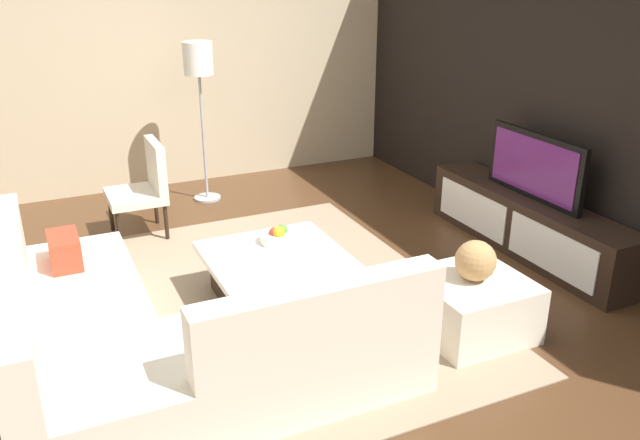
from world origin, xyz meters
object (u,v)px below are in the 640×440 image
(sectional_couch, at_px, (157,336))
(fruit_bowl, at_px, (278,236))
(coffee_table, at_px, (275,275))
(accent_chair_near, at_px, (145,183))
(media_console, at_px, (527,225))
(floor_lamp, at_px, (199,70))
(ottoman, at_px, (471,306))
(decorative_ball, at_px, (476,261))
(television, at_px, (535,166))

(sectional_couch, distance_m, fruit_bowl, 1.35)
(coffee_table, relative_size, accent_chair_near, 1.14)
(sectional_couch, bearing_deg, coffee_table, 120.94)
(media_console, relative_size, coffee_table, 2.22)
(media_console, relative_size, sectional_couch, 0.95)
(floor_lamp, bearing_deg, fruit_bowl, -1.07)
(ottoman, bearing_deg, floor_lamp, -164.99)
(accent_chair_near, bearing_deg, decorative_ball, 30.49)
(accent_chair_near, relative_size, decorative_ball, 3.17)
(ottoman, relative_size, fruit_bowl, 2.50)
(ottoman, bearing_deg, accent_chair_near, -148.39)
(sectional_couch, height_order, decorative_ball, sectional_couch)
(decorative_ball, bearing_deg, fruit_bowl, -141.00)
(sectional_couch, bearing_deg, media_console, 98.57)
(sectional_couch, xyz_separation_m, fruit_bowl, (-0.78, 1.10, 0.15))
(television, relative_size, fruit_bowl, 3.84)
(accent_chair_near, xyz_separation_m, fruit_bowl, (1.51, 0.70, -0.06))
(coffee_table, distance_m, accent_chair_near, 1.82)
(accent_chair_near, bearing_deg, coffee_table, 18.49)
(coffee_table, relative_size, fruit_bowl, 3.53)
(television, distance_m, ottoman, 1.64)
(media_console, bearing_deg, television, 90.00)
(decorative_ball, bearing_deg, television, 125.02)
(television, height_order, floor_lamp, floor_lamp)
(television, relative_size, floor_lamp, 0.66)
(coffee_table, bearing_deg, floor_lamp, 176.56)
(ottoman, relative_size, decorative_ball, 2.55)
(coffee_table, bearing_deg, accent_chair_near, -160.39)
(fruit_bowl, bearing_deg, coffee_table, -29.36)
(decorative_ball, bearing_deg, floor_lamp, -164.99)
(floor_lamp, relative_size, ottoman, 2.33)
(media_console, height_order, fruit_bowl, fruit_bowl)
(ottoman, bearing_deg, television, 125.02)
(ottoman, distance_m, decorative_ball, 0.34)
(sectional_couch, distance_m, accent_chair_near, 2.33)
(sectional_couch, relative_size, coffee_table, 2.33)
(decorative_ball, bearing_deg, ottoman, 0.00)
(accent_chair_near, bearing_deg, fruit_bowl, 23.87)
(accent_chair_near, distance_m, decorative_ball, 3.13)
(media_console, bearing_deg, decorative_ball, -54.97)
(ottoman, bearing_deg, fruit_bowl, -141.00)
(media_console, bearing_deg, accent_chair_near, -121.69)
(ottoman, height_order, decorative_ball, decorative_ball)
(media_console, relative_size, accent_chair_near, 2.52)
(sectional_couch, distance_m, floor_lamp, 3.35)
(coffee_table, xyz_separation_m, ottoman, (0.98, 1.04, -0.00))
(media_console, distance_m, coffee_table, 2.30)
(ottoman, bearing_deg, decorative_ball, 0.00)
(sectional_couch, height_order, ottoman, sectional_couch)
(fruit_bowl, bearing_deg, sectional_couch, -54.68)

